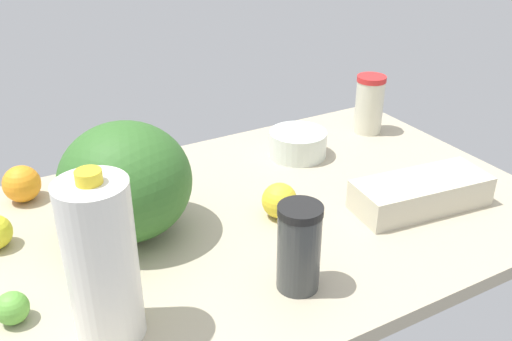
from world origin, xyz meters
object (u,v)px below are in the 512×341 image
Objects in this scene: shaker_bottle at (299,247)px; orange_loose at (22,184)px; watermelon at (126,181)px; milk_jug at (102,262)px; lemon_beside_bowl at (88,168)px; lemon_near_front at (279,200)px; lime_far_back at (12,308)px; egg_carton at (421,193)px; mixing_bowl at (298,144)px; tumbler_cup at (369,104)px.

shaker_bottle reaches higher than orange_loose.
milk_jug is (11.36, 24.91, 1.84)cm from watermelon.
orange_loose is at bearing 5.84° from lemon_beside_bowl.
lemon_near_front is 52.36cm from lime_far_back.
watermelon reaches higher than egg_carton.
milk_jug is 43.61cm from lemon_near_front.
lime_far_back is (23.84, 15.18, -8.59)cm from watermelon.
lemon_beside_bowl reaches higher than mixing_bowl.
mixing_bowl is at bearing -130.50° from lemon_near_front.
watermelon is at bearing -147.52° from lime_far_back.
orange_loose reaches higher than mixing_bowl.
watermelon is 1.60× the size of tumbler_cup.
egg_carton is at bearing 66.61° from tumbler_cup.
lemon_near_front is (-28.15, 9.03, -7.59)cm from watermelon.
lemon_beside_bowl is at bearing -69.09° from shaker_bottle.
tumbler_cup is at bearing -167.26° from watermelon.
lemon_near_front reaches higher than mixing_bowl.
milk_jug reaches higher than mixing_bowl.
watermelon is at bearing -13.17° from egg_carton.
lime_far_back is (79.58, -5.01, -0.55)cm from egg_carton.
orange_loose is (35.10, -52.65, -3.90)cm from shaker_bottle.
lime_far_back is (7.95, 38.29, -1.32)cm from orange_loose.
lime_far_back is (95.29, 31.34, -5.17)cm from tumbler_cup.
milk_jug reaches higher than orange_loose.
tumbler_cup is 2.14× the size of lemon_near_front.
watermelon is 28.97cm from orange_loose.
egg_carton is 2.04× the size of mixing_bowl.
lemon_near_front reaches higher than lemon_beside_bowl.
mixing_bowl is 49.73cm from lemon_beside_bowl.
orange_loose is (71.62, -43.29, 0.77)cm from egg_carton.
milk_jug is 3.52× the size of orange_loose.
tumbler_cup reaches higher than mixing_bowl.
milk_jug is 3.83× the size of lemon_near_front.
lime_far_back is at bearing 32.48° from watermelon.
shaker_bottle is 22.77cm from lemon_near_front.
lemon_beside_bowl is at bearing -174.16° from orange_loose.
egg_carton is 1.04× the size of milk_jug.
milk_jug is 5.30× the size of lime_far_back.
lime_far_back is at bearing 21.63° from mixing_bowl.
milk_jug is at bearing 21.90° from lemon_near_front.
orange_loose is (4.53, -48.02, -9.11)cm from milk_jug.
tumbler_cup is at bearing -138.82° from shaker_bottle.
lime_far_back is at bearing 78.27° from orange_loose.
lemon_near_front is 0.92× the size of orange_loose.
lemon_beside_bowl is (1.48, -24.58, -7.81)cm from watermelon.
milk_jug reaches higher than lemon_near_front.
lime_far_back is (70.69, 28.03, -0.55)cm from mixing_bowl.
mixing_bowl is 63.57cm from orange_loose.
watermelon is 49.24cm from mixing_bowl.
watermelon is at bearing -56.97° from shaker_bottle.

